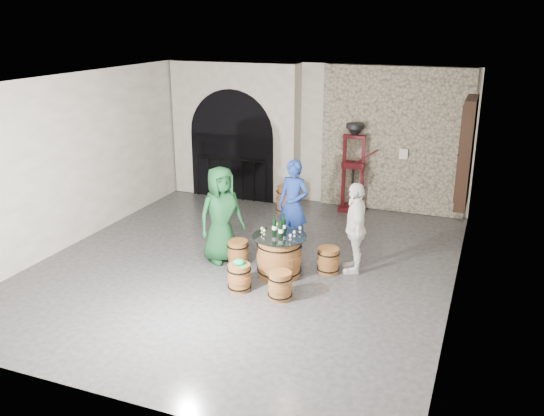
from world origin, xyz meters
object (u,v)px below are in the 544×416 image
at_px(barrel_stool_far, 289,245).
at_px(person_blue, 293,205).
at_px(wine_bottle_left, 274,226).
at_px(barrel_stool_left, 238,253).
at_px(wine_bottle_right, 284,225).
at_px(wine_bottle_center, 281,229).
at_px(barrel_stool_right, 328,260).
at_px(side_barrel, 287,200).
at_px(barrel_stool_near_left, 239,277).
at_px(person_white, 355,228).
at_px(corking_press, 354,161).
at_px(barrel_stool_near_right, 280,286).
at_px(barrel_table, 279,256).
at_px(person_green, 221,215).

bearing_deg(barrel_stool_far, person_blue, 99.08).
bearing_deg(person_blue, wine_bottle_left, -74.88).
xyz_separation_m(barrel_stool_left, wine_bottle_right, (0.84, 0.04, 0.62)).
bearing_deg(wine_bottle_center, barrel_stool_right, 31.29).
xyz_separation_m(barrel_stool_right, side_barrel, (-1.73, 2.68, 0.09)).
relative_size(barrel_stool_far, barrel_stool_near_left, 1.00).
bearing_deg(wine_bottle_center, person_blue, 100.26).
bearing_deg(person_white, barrel_stool_left, -94.18).
bearing_deg(barrel_stool_near_left, barrel_stool_far, 80.66).
bearing_deg(corking_press, person_blue, -105.47).
xyz_separation_m(barrel_stool_far, wine_bottle_right, (0.14, -0.64, 0.62)).
bearing_deg(side_barrel, barrel_stool_right, -57.15).
bearing_deg(barrel_stool_near_right, barrel_stool_far, 105.34).
height_order(barrel_stool_far, side_barrel, side_barrel).
relative_size(barrel_table, barrel_stool_near_right, 2.07).
height_order(barrel_stool_far, barrel_stool_right, same).
bearing_deg(barrel_stool_near_left, corking_press, 81.24).
distance_m(barrel_stool_near_left, side_barrel, 3.90).
xyz_separation_m(barrel_stool_left, person_blue, (0.63, 1.12, 0.63)).
relative_size(barrel_stool_far, wine_bottle_right, 1.37).
relative_size(barrel_stool_near_left, person_blue, 0.26).
distance_m(barrel_table, barrel_stool_near_right, 0.86).
bearing_deg(barrel_stool_right, corking_press, 97.22).
xyz_separation_m(wine_bottle_center, corking_press, (0.28, 3.84, 0.30)).
distance_m(barrel_table, corking_press, 3.92).
xyz_separation_m(barrel_stool_right, person_blue, (-0.95, 0.86, 0.63)).
xyz_separation_m(person_green, wine_bottle_center, (1.21, -0.24, -0.02)).
bearing_deg(barrel_stool_far, barrel_table, -80.92).
bearing_deg(barrel_table, person_blue, 99.08).
xyz_separation_m(barrel_stool_near_left, person_blue, (0.19, 2.03, 0.63)).
height_order(side_barrel, corking_press, corking_press).
height_order(barrel_stool_far, wine_bottle_center, wine_bottle_center).
bearing_deg(wine_bottle_left, barrel_table, -35.38).
distance_m(wine_bottle_left, wine_bottle_center, 0.18).
relative_size(barrel_stool_left, person_blue, 0.26).
height_order(barrel_stool_far, person_white, person_white).
bearing_deg(wine_bottle_right, corking_press, 85.15).
bearing_deg(wine_bottle_center, person_green, 168.89).
relative_size(person_green, person_blue, 1.02).
relative_size(wine_bottle_left, wine_bottle_center, 1.00).
bearing_deg(wine_bottle_right, barrel_stool_far, 102.02).
distance_m(person_blue, wine_bottle_right, 1.10).
bearing_deg(barrel_table, barrel_stool_right, 29.41).
relative_size(wine_bottle_center, corking_press, 0.16).
xyz_separation_m(barrel_table, barrel_stool_right, (0.74, 0.42, -0.13)).
distance_m(barrel_stool_far, person_blue, 0.77).
distance_m(barrel_stool_left, side_barrel, 2.95).
height_order(barrel_stool_near_left, side_barrel, side_barrel).
distance_m(barrel_stool_near_left, wine_bottle_right, 1.21).
distance_m(barrel_table, barrel_stool_far, 0.86).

